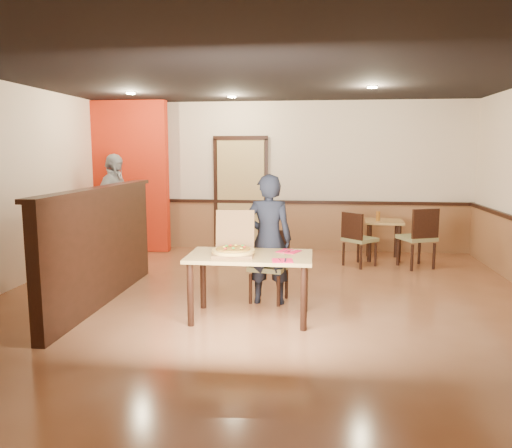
% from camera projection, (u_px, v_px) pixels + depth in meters
% --- Properties ---
extents(floor, '(7.00, 7.00, 0.00)m').
position_uv_depth(floor, '(264.00, 303.00, 6.21)').
color(floor, '#A86641').
rests_on(floor, ground).
extents(ceiling, '(7.00, 7.00, 0.00)m').
position_uv_depth(ceiling, '(264.00, 71.00, 5.81)').
color(ceiling, black).
rests_on(ceiling, wall_back).
extents(wall_back, '(7.00, 0.00, 7.00)m').
position_uv_depth(wall_back, '(283.00, 176.00, 9.45)').
color(wall_back, beige).
rests_on(wall_back, floor).
extents(wainscot_back, '(7.00, 0.04, 0.90)m').
position_uv_depth(wainscot_back, '(282.00, 226.00, 9.56)').
color(wainscot_back, '#8E5D39').
rests_on(wainscot_back, floor).
extents(chair_rail_back, '(7.00, 0.06, 0.06)m').
position_uv_depth(chair_rail_back, '(282.00, 202.00, 9.47)').
color(chair_rail_back, black).
rests_on(chair_rail_back, wall_back).
extents(back_door, '(0.90, 0.06, 2.10)m').
position_uv_depth(back_door, '(241.00, 195.00, 9.55)').
color(back_door, tan).
rests_on(back_door, wall_back).
extents(booth_partition, '(0.20, 3.10, 1.44)m').
position_uv_depth(booth_partition, '(101.00, 245.00, 6.14)').
color(booth_partition, black).
rests_on(booth_partition, floor).
extents(red_accent_panel, '(1.60, 0.20, 2.78)m').
position_uv_depth(red_accent_panel, '(126.00, 177.00, 9.30)').
color(red_accent_panel, red).
rests_on(red_accent_panel, floor).
extents(spot_a, '(0.14, 0.14, 0.02)m').
position_uv_depth(spot_a, '(131.00, 93.00, 7.85)').
color(spot_a, '#FFF2B2').
rests_on(spot_a, ceiling).
extents(spot_b, '(0.14, 0.14, 0.02)m').
position_uv_depth(spot_b, '(232.00, 97.00, 8.36)').
color(spot_b, '#FFF2B2').
rests_on(spot_b, ceiling).
extents(spot_c, '(0.14, 0.14, 0.02)m').
position_uv_depth(spot_c, '(372.00, 87.00, 7.12)').
color(spot_c, '#FFF2B2').
rests_on(spot_c, ceiling).
extents(main_table, '(1.38, 0.79, 0.74)m').
position_uv_depth(main_table, '(250.00, 264.00, 5.56)').
color(main_table, '#AB8248').
rests_on(main_table, floor).
extents(diner_chair, '(0.52, 0.52, 0.88)m').
position_uv_depth(diner_chair, '(270.00, 262.00, 6.30)').
color(diner_chair, olive).
rests_on(diner_chair, floor).
extents(side_chair_left, '(0.63, 0.63, 0.90)m').
position_uv_depth(side_chair_left, '(357.00, 237.00, 8.13)').
color(side_chair_left, olive).
rests_on(side_chair_left, floor).
extents(side_chair_right, '(0.64, 0.64, 0.98)m').
position_uv_depth(side_chair_right, '(419.00, 235.00, 7.99)').
color(side_chair_right, olive).
rests_on(side_chair_right, floor).
extents(side_table, '(0.68, 0.68, 0.69)m').
position_uv_depth(side_table, '(384.00, 230.00, 8.65)').
color(side_table, '#AB8248').
rests_on(side_table, floor).
extents(diner, '(0.60, 0.41, 1.61)m').
position_uv_depth(diner, '(268.00, 239.00, 6.12)').
color(diner, black).
rests_on(diner, floor).
extents(passerby, '(0.61, 1.13, 1.83)m').
position_uv_depth(passerby, '(115.00, 207.00, 8.67)').
color(passerby, '#93949B').
rests_on(passerby, floor).
extents(pizza_box, '(0.48, 0.55, 0.47)m').
position_uv_depth(pizza_box, '(234.00, 249.00, 5.55)').
color(pizza_box, brown).
rests_on(pizza_box, main_table).
extents(pizza, '(0.53, 0.53, 0.03)m').
position_uv_depth(pizza, '(233.00, 251.00, 5.51)').
color(pizza, gold).
rests_on(pizza, pizza_box).
extents(napkin_near, '(0.24, 0.24, 0.01)m').
position_uv_depth(napkin_near, '(282.00, 261.00, 5.23)').
color(napkin_near, red).
rests_on(napkin_near, main_table).
extents(napkin_far, '(0.30, 0.30, 0.01)m').
position_uv_depth(napkin_far, '(289.00, 251.00, 5.71)').
color(napkin_far, red).
rests_on(napkin_far, main_table).
extents(condiment, '(0.07, 0.07, 0.17)m').
position_uv_depth(condiment, '(378.00, 216.00, 8.55)').
color(condiment, '#95561B').
rests_on(condiment, side_table).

